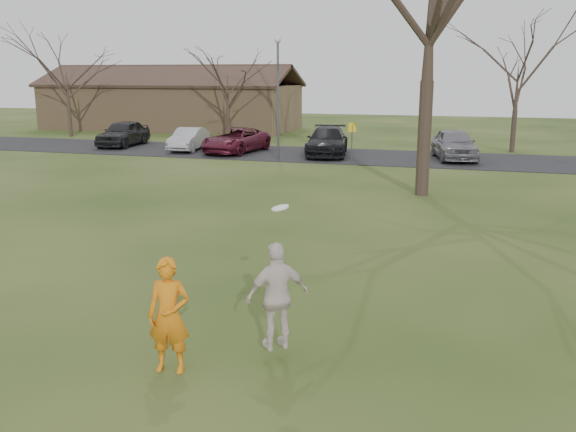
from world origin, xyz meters
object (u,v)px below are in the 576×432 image
at_px(catching_play, 278,296).
at_px(building, 171,105).
at_px(player_defender, 169,316).
at_px(car_1, 189,139).
at_px(car_3, 327,141).
at_px(lamp_post, 278,83).
at_px(car_4, 454,144).
at_px(car_0, 123,133).
at_px(car_2, 236,140).

xyz_separation_m(catching_play, building, (-20.88, 37.57, 0.86)).
distance_m(player_defender, car_1, 27.66).
distance_m(player_defender, car_3, 25.48).
xyz_separation_m(car_1, catching_play, (13.07, -24.29, 0.38)).
distance_m(building, lamp_post, 20.99).
xyz_separation_m(car_1, car_4, (15.04, 0.39, 0.15)).
height_order(car_0, car_3, car_0).
relative_size(car_4, catching_play, 2.02).
distance_m(car_0, building, 12.84).
relative_size(car_3, building, 0.25).
bearing_deg(lamp_post, catching_play, -72.68).
relative_size(building, lamp_post, 3.29).
relative_size(car_0, lamp_post, 0.74).
bearing_deg(lamp_post, player_defender, -76.68).
distance_m(player_defender, building, 43.03).
bearing_deg(car_0, car_2, -11.68).
relative_size(car_4, building, 0.23).
distance_m(car_4, building, 26.26).
xyz_separation_m(car_3, building, (-16.10, 13.12, 1.13)).
relative_size(car_4, lamp_post, 0.75).
height_order(car_0, car_1, car_0).
distance_m(car_4, lamp_post, 9.75).
xyz_separation_m(car_4, catching_play, (-1.97, -24.68, 0.23)).
bearing_deg(car_3, car_2, 174.28).
relative_size(player_defender, lamp_post, 0.29).
relative_size(car_0, car_3, 0.88).
bearing_deg(car_0, car_3, -7.52).
distance_m(car_0, car_2, 7.91).
distance_m(player_defender, car_4, 25.72).
xyz_separation_m(player_defender, catching_play, (1.46, 0.82, 0.18)).
bearing_deg(catching_play, car_2, 112.62).
bearing_deg(car_0, lamp_post, -20.05).
bearing_deg(player_defender, car_0, 113.41).
distance_m(car_2, car_3, 5.28).
height_order(car_2, building, building).
bearing_deg(car_3, car_1, 172.09).
distance_m(car_1, catching_play, 27.59).
height_order(car_2, car_4, car_4).
relative_size(car_1, catching_play, 1.71).
height_order(building, lamp_post, lamp_post).
height_order(catching_play, lamp_post, lamp_post).
distance_m(car_2, lamp_post, 4.99).
distance_m(car_2, building, 17.28).
relative_size(car_1, car_3, 0.76).
relative_size(car_0, car_2, 0.93).
height_order(car_0, lamp_post, lamp_post).
bearing_deg(car_2, car_3, 11.40).
bearing_deg(building, car_0, -76.56).
distance_m(catching_play, lamp_post, 23.30).
xyz_separation_m(car_0, building, (-2.97, 12.44, 1.10)).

